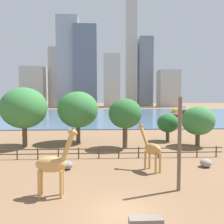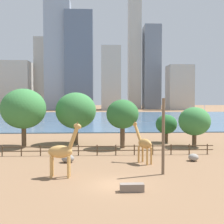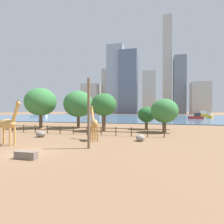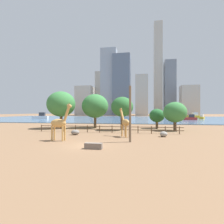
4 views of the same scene
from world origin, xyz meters
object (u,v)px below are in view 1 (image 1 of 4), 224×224
object	(u,v)px
feeding_trough	(146,223)
boat_sailboat	(183,115)
giraffe_companion	(53,164)
tree_right_small	(78,110)
boat_barge	(181,110)
boulder_by_pole	(206,163)
tree_left_small	(168,123)
tree_left_large	(125,114)
boat_ferry	(193,113)
boulder_near_fence	(66,165)
utility_pole	(179,144)
tree_right_tall	(24,108)
giraffe_tall	(151,148)
tree_center_broad	(198,121)

from	to	relation	value
feeding_trough	boat_sailboat	distance (m)	68.96
giraffe_companion	tree_right_small	bearing A→B (deg)	93.46
boat_sailboat	boat_barge	world-z (taller)	boat_sailboat
boulder_by_pole	boat_sailboat	xyz separation A→B (m)	(17.88, 53.88, 0.62)
feeding_trough	tree_left_small	size ratio (longest dim) A/B	0.41
boulder_by_pole	boat_barge	bearing A→B (deg)	71.53
tree_left_large	boat_ferry	size ratio (longest dim) A/B	1.25
feeding_trough	boat_sailboat	bearing A→B (deg)	67.85
boulder_near_fence	tree_left_small	world-z (taller)	tree_left_small
boat_sailboat	boat_barge	xyz separation A→B (m)	(8.10, 23.91, 0.25)
utility_pole	tree_right_small	bearing A→B (deg)	117.41
tree_right_tall	boat_sailboat	size ratio (longest dim) A/B	1.46
giraffe_tall	tree_left_small	bearing A→B (deg)	-53.44
tree_center_broad	tree_right_small	distance (m)	17.82
giraffe_tall	boat_sailboat	xyz separation A→B (m)	(23.62, 54.70, -1.12)
boulder_by_pole	tree_left_large	size ratio (longest dim) A/B	0.17
tree_right_small	boat_barge	bearing A→B (deg)	58.34
feeding_trough	tree_center_broad	size ratio (longest dim) A/B	0.31
tree_center_broad	boulder_by_pole	bearing A→B (deg)	-109.56
giraffe_companion	tree_left_small	distance (m)	23.74
tree_center_broad	tree_left_small	world-z (taller)	tree_center_broad
boulder_by_pole	feeding_trough	xyz separation A→B (m)	(-8.12, -9.99, -0.11)
giraffe_tall	boulder_near_fence	xyz separation A→B (m)	(-8.23, 0.75, -1.72)
boat_ferry	boat_barge	distance (m)	12.33
utility_pole	boulder_near_fence	size ratio (longest dim) A/B	5.06
boulder_near_fence	feeding_trough	distance (m)	11.51
tree_right_tall	tree_left_small	world-z (taller)	tree_right_tall
boulder_by_pole	boat_sailboat	size ratio (longest dim) A/B	0.20
boulder_near_fence	boat_barge	bearing A→B (deg)	62.84
giraffe_companion	tree_left_small	world-z (taller)	giraffe_companion
giraffe_companion	giraffe_tall	bearing A→B (deg)	34.68
giraffe_tall	tree_center_broad	bearing A→B (deg)	-72.41
tree_left_small	boat_barge	distance (m)	69.50
tree_right_small	boat_barge	size ratio (longest dim) A/B	1.03
boulder_by_pole	giraffe_companion	bearing A→B (deg)	-156.97
boulder_near_fence	boulder_by_pole	distance (m)	13.97
tree_right_tall	boat_barge	bearing A→B (deg)	54.99
boulder_near_fence	tree_right_tall	bearing A→B (deg)	125.87
boulder_near_fence	tree_center_broad	bearing A→B (deg)	28.64
boulder_near_fence	tree_right_small	world-z (taller)	tree_right_small
utility_pole	boulder_near_fence	distance (m)	11.11
utility_pole	boulder_by_pole	world-z (taller)	utility_pole
giraffe_tall	boat_sailboat	world-z (taller)	boat_sailboat
boulder_near_fence	boulder_by_pole	world-z (taller)	boulder_near_fence
giraffe_companion	boat_barge	distance (m)	92.67
boulder_by_pole	tree_center_broad	size ratio (longest dim) A/B	0.20
tree_left_small	boat_sailboat	xyz separation A→B (m)	(17.72, 40.59, -1.86)
boat_ferry	tree_left_small	bearing A→B (deg)	177.74
giraffe_tall	utility_pole	bearing A→B (deg)	162.34
tree_right_tall	boat_sailboat	distance (m)	58.92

